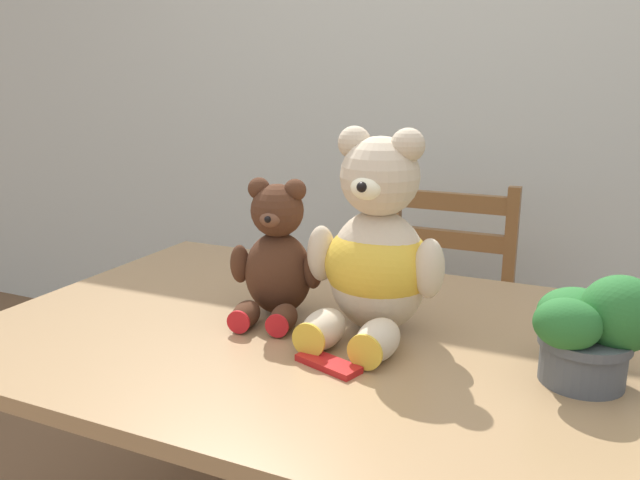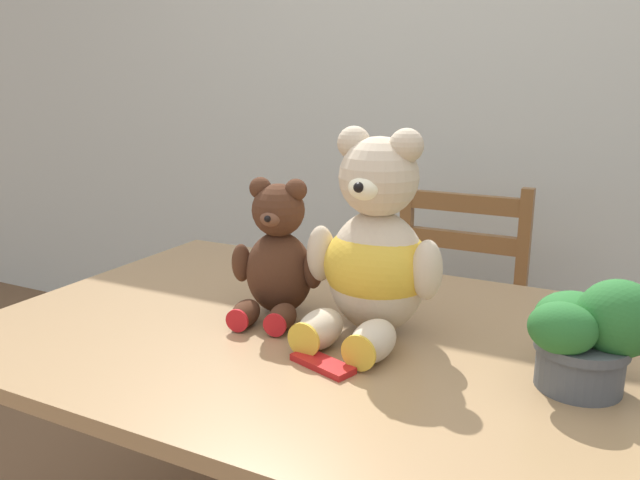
{
  "view_description": "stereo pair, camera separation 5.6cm",
  "coord_description": "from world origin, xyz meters",
  "px_view_note": "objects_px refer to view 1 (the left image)",
  "views": [
    {
      "loc": [
        0.51,
        -0.62,
        1.22
      ],
      "look_at": [
        -0.01,
        0.52,
        0.9
      ],
      "focal_mm": 35.0,
      "sensor_mm": 36.0,
      "label": 1
    },
    {
      "loc": [
        0.56,
        -0.59,
        1.22
      ],
      "look_at": [
        -0.01,
        0.52,
        0.9
      ],
      "focal_mm": 35.0,
      "sensor_mm": 36.0,
      "label": 2
    }
  ],
  "objects_px": {
    "wooden_chair_behind": "(437,317)",
    "chocolate_bar": "(328,364)",
    "teddy_bear_right": "(376,253)",
    "potted_plant": "(591,329)",
    "teddy_bear_left": "(277,258)"
  },
  "relations": [
    {
      "from": "wooden_chair_behind",
      "to": "teddy_bear_right",
      "type": "height_order",
      "value": "teddy_bear_right"
    },
    {
      "from": "wooden_chair_behind",
      "to": "chocolate_bar",
      "type": "xyz_separation_m",
      "value": [
        0.05,
        -1.02,
        0.29
      ]
    },
    {
      "from": "chocolate_bar",
      "to": "teddy_bear_right",
      "type": "bearing_deg",
      "value": 84.29
    },
    {
      "from": "wooden_chair_behind",
      "to": "potted_plant",
      "type": "relative_size",
      "value": 4.51
    },
    {
      "from": "wooden_chair_behind",
      "to": "chocolate_bar",
      "type": "height_order",
      "value": "wooden_chair_behind"
    },
    {
      "from": "wooden_chair_behind",
      "to": "teddy_bear_left",
      "type": "xyz_separation_m",
      "value": [
        -0.16,
        -0.83,
        0.41
      ]
    },
    {
      "from": "teddy_bear_right",
      "to": "potted_plant",
      "type": "xyz_separation_m",
      "value": [
        0.4,
        -0.06,
        -0.07
      ]
    },
    {
      "from": "teddy_bear_right",
      "to": "chocolate_bar",
      "type": "relative_size",
      "value": 3.3
    },
    {
      "from": "wooden_chair_behind",
      "to": "teddy_bear_right",
      "type": "distance_m",
      "value": 0.94
    },
    {
      "from": "wooden_chair_behind",
      "to": "teddy_bear_left",
      "type": "relative_size",
      "value": 2.98
    },
    {
      "from": "wooden_chair_behind",
      "to": "chocolate_bar",
      "type": "relative_size",
      "value": 7.14
    },
    {
      "from": "potted_plant",
      "to": "teddy_bear_right",
      "type": "bearing_deg",
      "value": 171.54
    },
    {
      "from": "teddy_bear_right",
      "to": "potted_plant",
      "type": "bearing_deg",
      "value": 174.47
    },
    {
      "from": "teddy_bear_right",
      "to": "potted_plant",
      "type": "relative_size",
      "value": 2.09
    },
    {
      "from": "wooden_chair_behind",
      "to": "potted_plant",
      "type": "distance_m",
      "value": 1.07
    }
  ]
}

